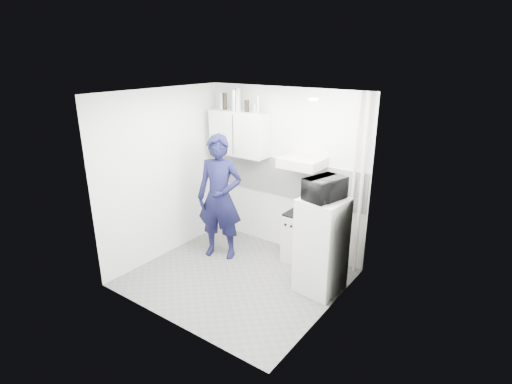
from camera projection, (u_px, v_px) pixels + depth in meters
The scene contains 24 objects.
floor at pixel (237, 277), 5.76m from camera, with size 2.80×2.80×0.00m, color #5F5F59.
ceiling at pixel (233, 93), 4.90m from camera, with size 2.80×2.80×0.00m, color white.
wall_back at pixel (285, 171), 6.29m from camera, with size 2.80×2.80×0.00m, color silver.
wall_left at pixel (164, 175), 6.10m from camera, with size 2.60×2.60×0.00m, color silver.
wall_right at pixel (331, 216), 4.56m from camera, with size 2.60×2.60×0.00m, color silver.
person at pixel (220, 198), 6.10m from camera, with size 0.71×0.47×1.95m, color black.
stove at pixel (302, 238), 6.13m from camera, with size 0.48×0.48×0.77m, color beige.
fridge at pixel (321, 246), 5.26m from camera, with size 0.55×0.55×1.32m, color silver.
stove_top at pixel (303, 214), 6.00m from camera, with size 0.46×0.46×0.03m, color black.
saucepan at pixel (305, 210), 5.98m from camera, with size 0.18×0.18×0.10m, color silver.
microwave at pixel (325, 189), 5.00m from camera, with size 0.34×0.51×0.28m, color black.
bottle_a at pixel (221, 101), 6.43m from camera, with size 0.06×0.06×0.27m, color #B2B7BC.
bottle_b at pixel (225, 101), 6.39m from camera, with size 0.07×0.07×0.26m, color black.
bottle_c at pixel (234, 100), 6.28m from camera, with size 0.08×0.08×0.32m, color silver.
bottle_d at pixel (238, 100), 6.23m from camera, with size 0.08×0.08×0.35m, color #B2B7BC.
canister_a at pixel (247, 106), 6.16m from camera, with size 0.07×0.07×0.18m, color black.
canister_b at pixel (254, 108), 6.09m from camera, with size 0.07×0.07×0.14m, color silver.
bottle_e at pixel (258, 104), 6.04m from camera, with size 0.07×0.07×0.26m, color silver.
upper_cabinet at pixel (240, 133), 6.39m from camera, with size 1.00×0.35×0.70m, color silver.
range_hood at pixel (302, 162), 5.76m from camera, with size 0.60×0.50×0.14m, color beige.
backsplash at pixel (284, 178), 6.31m from camera, with size 2.74×0.03×0.60m, color white.
pipe_a at pixel (361, 188), 5.51m from camera, with size 0.05×0.05×2.60m, color beige.
pipe_b at pixel (353, 186), 5.58m from camera, with size 0.04×0.04×2.60m, color beige.
ceiling_spot_fixture at pixel (313, 99), 4.52m from camera, with size 0.10×0.10×0.02m, color white.
Camera 1 is at (3.16, -3.92, 3.07)m, focal length 28.00 mm.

